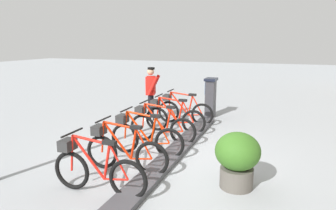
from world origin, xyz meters
name	(u,v)px	position (x,y,z in m)	size (l,w,h in m)	color
ground_plane	(173,155)	(0.00, 0.00, 0.00)	(60.00, 60.00, 0.00)	#A0A5AA
dock_rail_base	(173,153)	(0.00, 0.00, 0.05)	(0.44, 6.32, 0.10)	#47474C
payment_kiosk	(210,97)	(0.05, -3.73, 0.67)	(0.36, 0.52, 1.28)	#38383D
bike_docked_0	(183,110)	(0.62, -2.56, 0.43)	(1.72, 0.54, 1.02)	black
bike_docked_1	(172,117)	(0.62, -1.64, 0.43)	(1.72, 0.54, 1.02)	black
bike_docked_2	(159,126)	(0.62, -0.72, 0.43)	(1.72, 0.54, 1.02)	black
bike_docked_3	(143,136)	(0.62, 0.20, 0.43)	(1.72, 0.54, 1.02)	black
bike_docked_4	(123,150)	(0.62, 1.12, 0.43)	(1.72, 0.54, 1.02)	black
bike_docked_5	(95,169)	(0.62, 2.04, 0.43)	(1.72, 0.54, 1.02)	black
worker_near_rack	(151,92)	(1.71, -2.68, 0.91)	(0.52, 0.69, 1.66)	white
planter_bush	(237,157)	(-1.50, 1.00, 0.54)	(0.76, 0.76, 0.97)	#59544C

